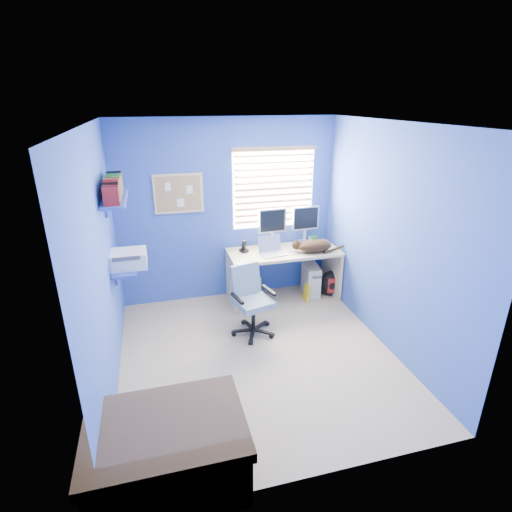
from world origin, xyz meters
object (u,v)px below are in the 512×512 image
object	(u,v)px
desk	(283,275)
laptop	(273,247)
office_chair	(252,309)
cat	(315,246)
tower_pc	(311,279)

from	to	relation	value
desk	laptop	xyz separation A→B (m)	(-0.19, -0.10, 0.48)
laptop	office_chair	size ratio (longest dim) A/B	0.39
desk	laptop	bearing A→B (deg)	-152.70
desk	cat	xyz separation A→B (m)	(0.39, -0.16, 0.45)
cat	laptop	bearing A→B (deg)	-167.16
office_chair	desk	bearing A→B (deg)	48.79
tower_pc	cat	bearing A→B (deg)	-97.60
cat	office_chair	xyz separation A→B (m)	(-1.05, -0.59, -0.51)
cat	office_chair	size ratio (longest dim) A/B	0.56
laptop	cat	distance (m)	0.59
desk	cat	bearing A→B (deg)	-21.62
desk	cat	world-z (taller)	cat
laptop	desk	bearing A→B (deg)	19.14
laptop	office_chair	world-z (taller)	laptop
cat	tower_pc	xyz separation A→B (m)	(0.06, 0.21, -0.60)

